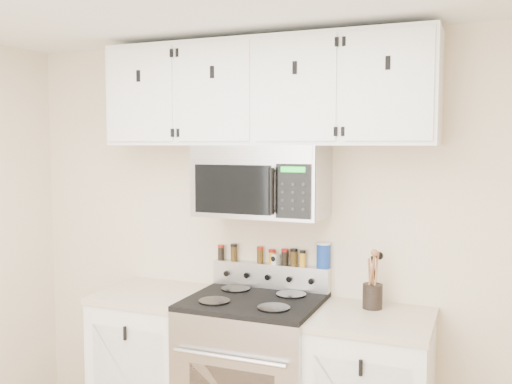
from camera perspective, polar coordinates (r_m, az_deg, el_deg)
back_wall at (r=3.60m, az=1.67°, el=-4.74°), size 3.50×0.01×2.50m
range at (r=3.53m, az=-0.23°, el=-17.87°), size 0.76×0.65×1.10m
base_cabinet_left at (r=3.85m, az=-10.06°, el=-16.37°), size 0.64×0.62×0.92m
microwave at (r=3.38m, az=0.58°, el=1.12°), size 0.76×0.44×0.42m
upper_cabinets at (r=3.41m, az=0.74°, el=9.91°), size 2.00×0.35×0.62m
utensil_crock at (r=3.33m, az=11.58°, el=-9.98°), size 0.11×0.11×0.32m
kitchen_timer at (r=3.58m, az=1.87°, el=-6.71°), size 0.07×0.06×0.06m
salt_canister at (r=3.48m, az=6.76°, el=-6.31°), size 0.09×0.09×0.16m
spice_jar_0 at (r=3.72m, az=-3.52°, el=-6.02°), size 0.04×0.04×0.10m
spice_jar_1 at (r=3.68m, az=-2.22°, el=-6.04°), size 0.04×0.04×0.11m
spice_jar_2 at (r=3.61m, az=0.41°, el=-6.29°), size 0.04×0.04×0.10m
spice_jar_3 at (r=3.58m, az=1.60°, el=-6.48°), size 0.04×0.04×0.09m
spice_jar_4 at (r=3.56m, az=2.90°, el=-6.49°), size 0.05×0.05×0.10m
spice_jar_5 at (r=3.54m, az=3.78°, el=-6.52°), size 0.05×0.05×0.10m
spice_jar_6 at (r=3.52m, az=4.69°, el=-6.62°), size 0.04×0.04×0.10m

